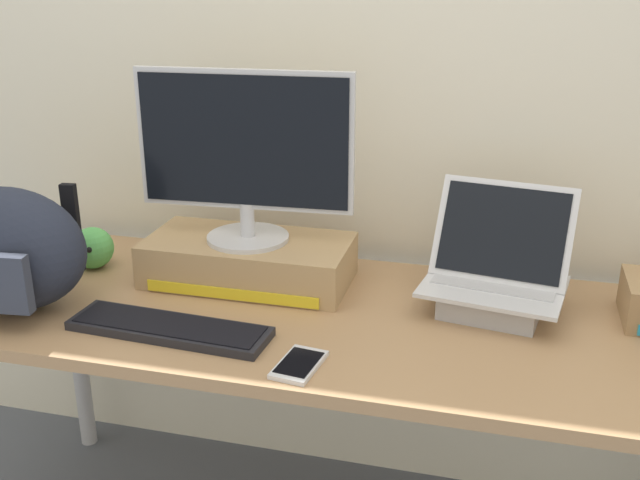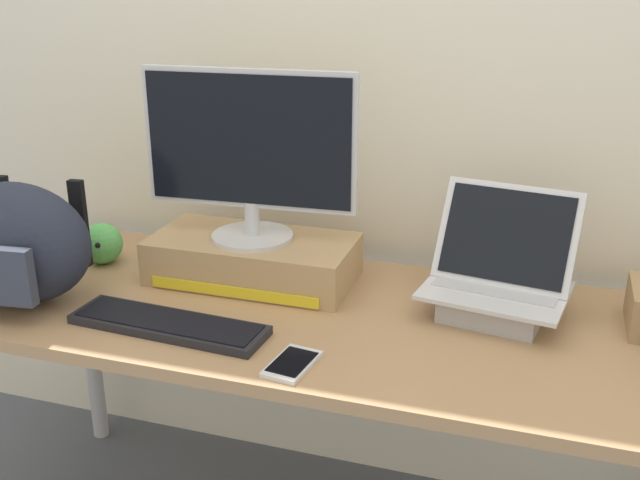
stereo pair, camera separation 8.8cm
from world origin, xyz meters
name	(u,v)px [view 1 (the left image)]	position (x,y,z in m)	size (l,w,h in m)	color
back_wall	(363,39)	(0.00, 0.45, 1.30)	(7.00, 0.10, 2.60)	silver
desk	(320,338)	(0.00, 0.00, 0.65)	(1.85, 0.69, 0.72)	#A87F56
toner_box_yellow	(249,260)	(-0.22, 0.13, 0.77)	(0.52, 0.26, 0.11)	tan
desktop_monitor	(245,154)	(-0.22, 0.13, 1.05)	(0.54, 0.21, 0.43)	silver
open_laptop	(494,286)	(0.39, 0.12, 0.78)	(0.35, 0.30, 0.29)	#ADADB2
external_keyboard	(169,328)	(-0.30, -0.19, 0.73)	(0.46, 0.15, 0.02)	black
messenger_backpack	(8,250)	(-0.70, -0.16, 0.87)	(0.39, 0.29, 0.30)	#232838
cell_phone	(299,364)	(0.02, -0.26, 0.72)	(0.10, 0.15, 0.01)	silver
plush_toy	(93,248)	(-0.66, 0.11, 0.77)	(0.11, 0.11, 0.11)	#56B256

